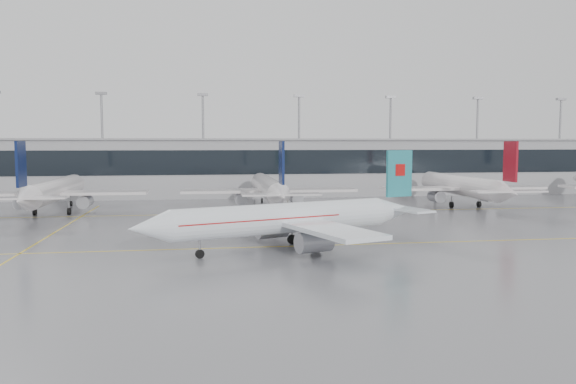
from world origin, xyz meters
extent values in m
plane|color=slate|center=(0.00, 0.00, 0.00)|extent=(320.00, 320.00, 0.00)
cube|color=gold|center=(0.00, 0.00, 0.01)|extent=(120.00, 0.25, 0.01)
cube|color=gold|center=(0.00, 30.00, 0.01)|extent=(120.00, 0.25, 0.01)
cube|color=gold|center=(-30.00, 15.00, 0.01)|extent=(0.25, 60.00, 0.01)
cube|color=#97979A|center=(0.00, 62.00, 6.00)|extent=(180.00, 15.00, 12.00)
cube|color=black|center=(0.00, 54.45, 7.50)|extent=(180.00, 0.20, 5.00)
cube|color=gray|center=(0.00, 62.00, 12.20)|extent=(182.00, 16.00, 0.40)
cylinder|color=gray|center=(-33.00, 68.00, 11.00)|extent=(0.50, 0.50, 22.00)
cube|color=gray|center=(-33.00, 68.00, 22.30)|extent=(2.40, 1.00, 0.60)
cylinder|color=gray|center=(-11.00, 68.00, 11.00)|extent=(0.50, 0.50, 22.00)
cube|color=gray|center=(-11.00, 68.00, 22.30)|extent=(2.40, 1.00, 0.60)
cylinder|color=gray|center=(11.00, 68.00, 11.00)|extent=(0.50, 0.50, 22.00)
cube|color=gray|center=(11.00, 68.00, 22.30)|extent=(2.40, 1.00, 0.60)
cylinder|color=gray|center=(33.00, 68.00, 11.00)|extent=(0.50, 0.50, 22.00)
cube|color=gray|center=(33.00, 68.00, 22.30)|extent=(2.40, 1.00, 0.60)
cylinder|color=gray|center=(55.00, 68.00, 11.00)|extent=(0.50, 0.50, 22.00)
cube|color=gray|center=(55.00, 68.00, 22.30)|extent=(2.40, 1.00, 0.60)
cylinder|color=gray|center=(77.00, 68.00, 11.00)|extent=(0.50, 0.50, 22.00)
cube|color=gray|center=(77.00, 68.00, 22.30)|extent=(2.40, 1.00, 0.60)
cylinder|color=white|center=(-2.62, -2.07, 3.44)|extent=(24.41, 11.29, 3.25)
cone|color=white|center=(-16.17, -6.85, 3.44)|extent=(4.85, 4.39, 3.25)
cone|color=white|center=(11.69, 2.98, 3.44)|extent=(6.36, 4.92, 3.25)
cube|color=white|center=(-1.20, -1.57, 3.04)|extent=(13.63, 26.94, 0.45)
cube|color=white|center=(11.88, 3.05, 3.74)|extent=(6.07, 10.65, 0.25)
cube|color=teal|center=(12.06, 3.11, 7.83)|extent=(3.51, 1.53, 5.54)
cylinder|color=#9B9CA4|center=(-0.08, -6.26, 1.54)|extent=(4.09, 3.18, 2.10)
cylinder|color=#9B9CA4|center=(-3.27, 2.79, 1.54)|extent=(4.09, 3.18, 2.10)
cylinder|color=gray|center=(-11.45, -5.19, 1.13)|extent=(0.20, 0.20, 1.36)
cylinder|color=black|center=(-11.45, -5.19, 0.45)|extent=(0.95, 0.58, 0.90)
cylinder|color=gray|center=(0.60, -3.69, 1.23)|extent=(0.24, 0.24, 1.36)
cylinder|color=black|center=(0.60, -3.69, 0.55)|extent=(1.19, 0.79, 1.10)
cylinder|color=gray|center=(-1.13, 1.22, 1.23)|extent=(0.24, 0.24, 1.36)
cylinder|color=black|center=(-1.13, 1.22, 0.55)|extent=(1.19, 0.79, 1.10)
cube|color=#B70F0F|center=(12.06, 3.11, 8.26)|extent=(1.47, 0.89, 1.40)
cube|color=#B70F0F|center=(-5.45, -3.07, 3.64)|extent=(18.06, 9.08, 0.12)
cylinder|color=silver|center=(-35.00, 35.00, 3.80)|extent=(3.59, 27.36, 3.59)
cone|color=silver|center=(-35.00, 50.68, 3.80)|extent=(3.59, 4.00, 3.59)
cone|color=silver|center=(-35.00, 18.52, 3.80)|extent=(3.59, 5.60, 3.59)
cube|color=silver|center=(-35.00, 33.50, 3.40)|extent=(29.64, 5.00, 0.45)
cube|color=silver|center=(-35.00, 18.32, 4.10)|extent=(11.40, 2.80, 0.25)
cube|color=#0C1742|center=(-35.00, 18.12, 8.66)|extent=(0.35, 3.60, 6.12)
cylinder|color=#9B9CA4|center=(-39.80, 34.00, 1.90)|extent=(2.10, 3.60, 2.10)
cylinder|color=#9B9CA4|center=(-30.20, 34.00, 1.90)|extent=(2.10, 3.60, 2.10)
cylinder|color=gray|center=(-35.00, 45.68, 1.23)|extent=(0.20, 0.20, 1.56)
cylinder|color=black|center=(-35.00, 45.68, 0.45)|extent=(0.30, 0.90, 0.90)
cylinder|color=gray|center=(-37.60, 32.50, 1.33)|extent=(0.24, 0.24, 1.56)
cylinder|color=black|center=(-37.60, 32.50, 0.55)|extent=(0.45, 1.10, 1.10)
cylinder|color=gray|center=(-32.40, 32.50, 1.33)|extent=(0.24, 0.24, 1.56)
cylinder|color=black|center=(-32.40, 32.50, 0.55)|extent=(0.45, 1.10, 1.10)
cylinder|color=silver|center=(0.00, 35.00, 3.80)|extent=(3.59, 27.36, 3.59)
cone|color=silver|center=(0.00, 50.68, 3.80)|extent=(3.59, 4.00, 3.59)
cone|color=silver|center=(0.00, 18.52, 3.80)|extent=(3.59, 5.60, 3.59)
cube|color=silver|center=(0.00, 33.50, 3.40)|extent=(29.64, 5.00, 0.45)
cube|color=silver|center=(0.00, 18.32, 4.10)|extent=(11.40, 2.80, 0.25)
cube|color=#0C1742|center=(0.00, 18.12, 8.66)|extent=(0.35, 3.60, 6.12)
cylinder|color=#9B9CA4|center=(-4.80, 34.00, 1.90)|extent=(2.10, 3.60, 2.10)
cylinder|color=#9B9CA4|center=(4.80, 34.00, 1.90)|extent=(2.10, 3.60, 2.10)
cylinder|color=gray|center=(0.00, 45.68, 1.23)|extent=(0.20, 0.20, 1.56)
cylinder|color=black|center=(0.00, 45.68, 0.45)|extent=(0.30, 0.90, 0.90)
cylinder|color=gray|center=(-2.60, 32.50, 1.33)|extent=(0.24, 0.24, 1.56)
cylinder|color=black|center=(-2.60, 32.50, 0.55)|extent=(0.45, 1.10, 1.10)
cylinder|color=gray|center=(2.60, 32.50, 1.33)|extent=(0.24, 0.24, 1.56)
cylinder|color=black|center=(2.60, 32.50, 0.55)|extent=(0.45, 1.10, 1.10)
cylinder|color=silver|center=(35.00, 35.00, 3.80)|extent=(3.59, 27.36, 3.59)
cone|color=silver|center=(35.00, 50.68, 3.80)|extent=(3.59, 4.00, 3.59)
cone|color=silver|center=(35.00, 18.52, 3.80)|extent=(3.59, 5.60, 3.59)
cube|color=silver|center=(35.00, 33.50, 3.40)|extent=(29.64, 5.00, 0.45)
cube|color=silver|center=(35.00, 18.32, 4.10)|extent=(11.40, 2.80, 0.25)
cube|color=maroon|center=(35.00, 18.12, 8.66)|extent=(0.35, 3.60, 6.12)
cylinder|color=#9B9CA4|center=(30.20, 34.00, 1.90)|extent=(2.10, 3.60, 2.10)
cylinder|color=#9B9CA4|center=(39.80, 34.00, 1.90)|extent=(2.10, 3.60, 2.10)
cylinder|color=gray|center=(35.00, 45.68, 1.23)|extent=(0.20, 0.20, 1.56)
cylinder|color=black|center=(35.00, 45.68, 0.45)|extent=(0.30, 0.90, 0.90)
cylinder|color=gray|center=(32.40, 32.50, 1.33)|extent=(0.24, 0.24, 1.56)
cylinder|color=black|center=(32.40, 32.50, 0.55)|extent=(0.45, 1.10, 1.10)
cylinder|color=gray|center=(37.60, 32.50, 1.33)|extent=(0.24, 0.24, 1.56)
cylinder|color=black|center=(37.60, 32.50, 0.55)|extent=(0.45, 1.10, 1.10)
camera|label=1|loc=(-10.95, -60.85, 11.45)|focal=35.00mm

